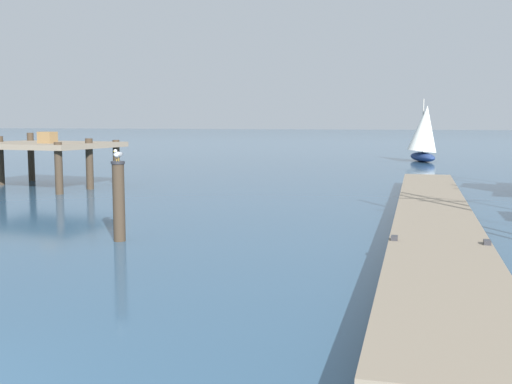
{
  "coord_description": "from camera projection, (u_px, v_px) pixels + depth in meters",
  "views": [
    {
      "loc": [
        4.99,
        -3.33,
        2.61
      ],
      "look_at": [
        1.93,
        6.76,
        1.4
      ],
      "focal_mm": 43.34,
      "sensor_mm": 36.0,
      "label": 1
    }
  ],
  "objects": [
    {
      "name": "distant_sailboat",
      "position": [
        424.0,
        134.0,
        39.97
      ],
      "size": [
        2.66,
        3.87,
        4.07
      ],
      "color": "navy",
      "rests_on": "ground"
    },
    {
      "name": "perched_seagull",
      "position": [
        118.0,
        154.0,
        13.32
      ],
      "size": [
        0.17,
        0.38,
        0.27
      ],
      "color": "gold",
      "rests_on": "mooring_piling"
    },
    {
      "name": "mooring_piling",
      "position": [
        119.0,
        200.0,
        13.43
      ],
      "size": [
        0.3,
        0.3,
        1.75
      ],
      "color": "#3D3023",
      "rests_on": "ground"
    },
    {
      "name": "floating_dock",
      "position": [
        434.0,
        213.0,
        15.16
      ],
      "size": [
        2.64,
        21.52,
        0.53
      ],
      "color": "gray",
      "rests_on": "ground"
    },
    {
      "name": "pier_platform",
      "position": [
        43.0,
        148.0,
        24.49
      ],
      "size": [
        5.55,
        4.63,
        2.22
      ],
      "color": "gray",
      "rests_on": "ground"
    }
  ]
}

